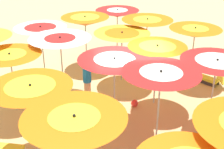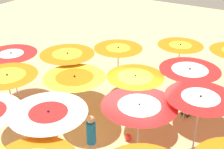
# 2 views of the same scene
# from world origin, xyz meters

# --- Properties ---
(ground) EXTENTS (39.77, 39.77, 0.04)m
(ground) POSITION_xyz_m (0.00, 0.00, -0.02)
(ground) COLOR #D1B57F
(beach_umbrella_6) EXTENTS (2.27, 2.27, 2.34)m
(beach_umbrella_6) POSITION_xyz_m (2.43, -1.37, 2.08)
(beach_umbrella_6) COLOR #B2B2B7
(beach_umbrella_6) RESTS_ON ground
(beach_umbrella_7) EXTENTS (2.30, 2.30, 2.29)m
(beach_umbrella_7) POSITION_xyz_m (0.68, 0.63, 2.06)
(beach_umbrella_7) COLOR #B2B2B7
(beach_umbrella_7) RESTS_ON ground
(beach_umbrella_8) EXTENTS (2.13, 2.13, 2.49)m
(beach_umbrella_8) POSITION_xyz_m (-0.40, 2.12, 2.23)
(beach_umbrella_8) COLOR #B2B2B7
(beach_umbrella_8) RESTS_ON ground
(beach_umbrella_10) EXTENTS (2.15, 2.15, 2.32)m
(beach_umbrella_10) POSITION_xyz_m (1.48, -4.17, 2.07)
(beach_umbrella_10) COLOR #B2B2B7
(beach_umbrella_10) RESTS_ON ground
(beach_umbrella_11) EXTENTS (2.25, 2.25, 2.15)m
(beach_umbrella_11) POSITION_xyz_m (0.07, -2.29, 1.93)
(beach_umbrella_11) COLOR #B2B2B7
(beach_umbrella_11) RESTS_ON ground
(beach_umbrella_12) EXTENTS (2.03, 2.03, 2.29)m
(beach_umbrella_12) POSITION_xyz_m (-0.89, -0.34, 2.07)
(beach_umbrella_12) COLOR #B2B2B7
(beach_umbrella_12) RESTS_ON ground
(beach_umbrella_13) EXTENTS (2.24, 2.24, 2.31)m
(beach_umbrella_13) POSITION_xyz_m (-2.39, 1.12, 2.10)
(beach_umbrella_13) COLOR #B2B2B7
(beach_umbrella_13) RESTS_ON ground
(beach_umbrella_15) EXTENTS (2.18, 2.18, 2.18)m
(beach_umbrella_15) POSITION_xyz_m (-0.16, -5.84, 1.94)
(beach_umbrella_15) COLOR #B2B2B7
(beach_umbrella_15) RESTS_ON ground
(beach_umbrella_16) EXTENTS (2.26, 2.26, 2.27)m
(beach_umbrella_16) POSITION_xyz_m (-1.23, -3.68, 2.04)
(beach_umbrella_16) COLOR #B2B2B7
(beach_umbrella_16) RESTS_ON ground
(beach_umbrella_17) EXTENTS (2.10, 2.10, 2.27)m
(beach_umbrella_17) POSITION_xyz_m (-2.89, -2.23, 2.02)
(beach_umbrella_17) COLOR #B2B2B7
(beach_umbrella_17) RESTS_ON ground
(beach_umbrella_18) EXTENTS (1.95, 1.95, 2.40)m
(beach_umbrella_18) POSITION_xyz_m (-4.28, 0.04, 2.17)
(beach_umbrella_18) COLOR #B2B2B7
(beach_umbrella_18) RESTS_ON ground
(lounger_0) EXTENTS (1.02, 1.14, 0.51)m
(lounger_0) POSITION_xyz_m (-3.54, -1.60, 0.20)
(lounger_0) COLOR #333338
(lounger_0) RESTS_ON ground
(lounger_3) EXTENTS (1.21, 0.52, 0.59)m
(lounger_3) POSITION_xyz_m (-3.16, 1.17, 0.19)
(lounger_3) COLOR #333338
(lounger_3) RESTS_ON ground
(beachgoer_0) EXTENTS (0.30, 0.30, 1.88)m
(beachgoer_0) POSITION_xyz_m (1.52, -0.56, 1.00)
(beachgoer_0) COLOR #D8A87F
(beachgoer_0) RESTS_ON ground
(beach_ball) EXTENTS (0.26, 0.26, 0.26)m
(beach_ball) POSITION_xyz_m (-0.14, -0.15, 0.13)
(beach_ball) COLOR red
(beach_ball) RESTS_ON ground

